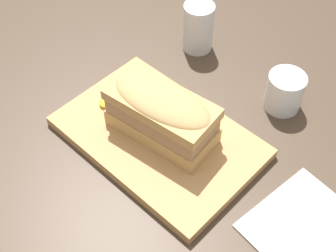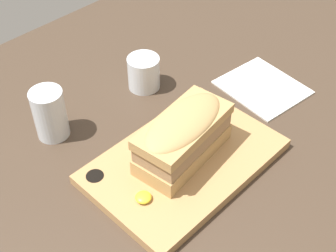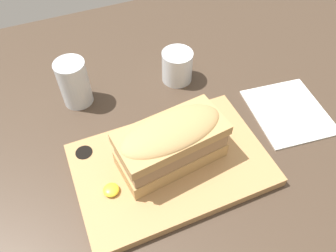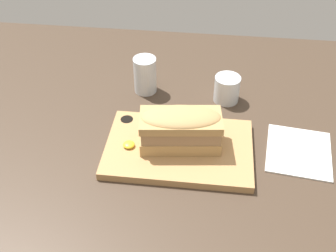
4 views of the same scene
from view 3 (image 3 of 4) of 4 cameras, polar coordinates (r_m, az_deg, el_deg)
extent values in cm
cube|color=#423326|center=(64.33, 0.44, -3.90)|extent=(150.59, 107.54, 2.00)
cube|color=tan|center=(59.84, 0.56, -6.75)|extent=(34.19, 22.37, 1.93)
cylinder|color=black|center=(62.46, -14.34, -4.72)|extent=(3.13, 3.13, 0.96)
cube|color=tan|center=(58.06, 0.53, -4.82)|extent=(19.32, 10.81, 3.24)
cube|color=#9E7A56|center=(55.53, 0.55, -2.98)|extent=(18.55, 10.38, 2.98)
cube|color=tan|center=(53.58, 0.57, -1.41)|extent=(19.32, 10.81, 1.95)
ellipsoid|color=tan|center=(52.95, 0.58, -0.86)|extent=(18.93, 10.59, 2.92)
ellipsoid|color=yellow|center=(56.29, -9.88, -10.90)|extent=(2.72, 2.72, 1.09)
cylinder|color=silver|center=(70.53, -16.03, 7.22)|extent=(6.22, 6.22, 10.22)
cylinder|color=silver|center=(72.26, -15.59, 5.72)|extent=(5.47, 5.47, 4.60)
cylinder|color=silver|center=(74.12, 1.61, 10.34)|extent=(6.86, 6.86, 7.21)
cylinder|color=#33050F|center=(75.01, 1.59, 9.54)|extent=(6.17, 6.17, 4.08)
cube|color=white|center=(73.34, 20.23, 2.36)|extent=(16.66, 18.25, 0.40)
camera|label=1|loc=(0.52, 91.93, 21.46)|focal=50.00mm
camera|label=2|loc=(0.33, -131.32, -11.75)|focal=50.00mm
camera|label=4|loc=(0.49, 135.21, -14.47)|focal=45.00mm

